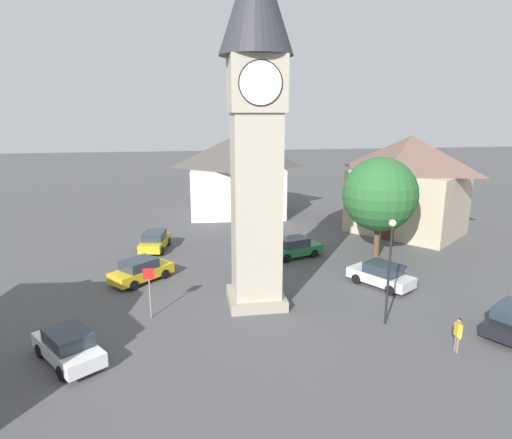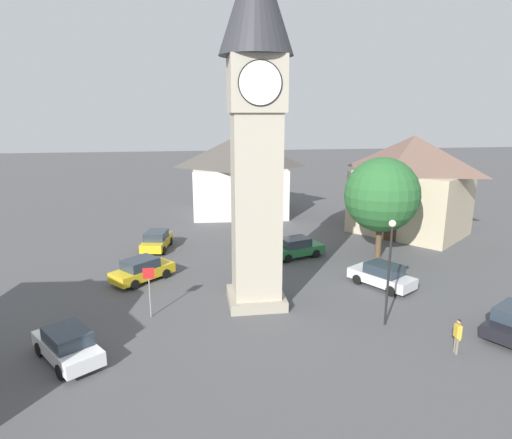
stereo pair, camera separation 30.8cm
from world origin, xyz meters
TOP-DOWN VIEW (x-y plane):
  - ground_plane at (0.00, 0.00)m, footprint 200.00×200.00m
  - clock_tower at (0.00, 0.00)m, footprint 3.85×3.85m
  - car_blue_kerb at (4.17, 7.71)m, footprint 4.45×2.94m
  - car_silver_kerb at (-6.89, 4.42)m, footprint 4.20×4.01m
  - car_red_corner at (-9.17, -4.82)m, footprint 3.79×4.33m
  - car_white_side at (8.21, 1.24)m, footprint 3.64×4.39m
  - car_black_far at (-6.44, 11.17)m, footprint 2.40×4.36m
  - pedestrian at (8.33, -6.74)m, footprint 0.25×0.56m
  - tree at (10.34, 6.81)m, footprint 5.51×5.51m
  - building_shop_left at (15.83, 13.06)m, footprint 11.66×11.93m
  - building_corner_back at (1.55, 22.84)m, footprint 10.53×8.54m
  - lamp_post at (6.29, -3.62)m, footprint 0.36×0.36m
  - road_sign at (-5.89, -0.98)m, footprint 0.60×0.07m

SIDE VIEW (x-z plane):
  - ground_plane at x=0.00m, z-range 0.00..0.00m
  - car_blue_kerb at x=4.17m, z-range 0.00..1.53m
  - car_silver_kerb at x=-6.89m, z-range 0.00..1.53m
  - car_red_corner at x=-9.17m, z-range 0.00..1.53m
  - car_white_side at x=8.21m, z-range 0.00..1.53m
  - car_black_far at x=-6.44m, z-range 0.00..1.53m
  - pedestrian at x=8.33m, z-range 0.16..1.86m
  - road_sign at x=-5.89m, z-range 0.50..3.30m
  - lamp_post at x=6.29m, z-range 0.89..6.52m
  - building_corner_back at x=1.55m, z-range 0.10..8.52m
  - building_shop_left at x=15.83m, z-range 0.10..8.86m
  - tree at x=10.34m, z-range 1.03..8.63m
  - clock_tower at x=0.00m, z-range 1.62..21.02m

